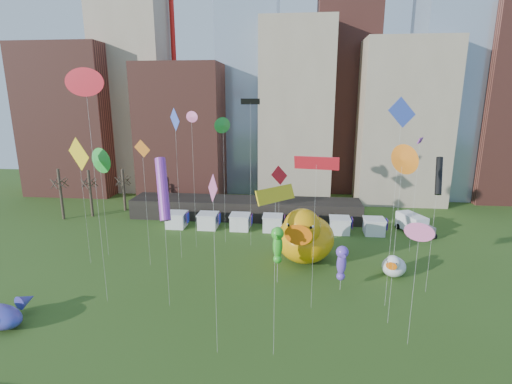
# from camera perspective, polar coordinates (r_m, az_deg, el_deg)

# --- Properties ---
(skyline) EXTENTS (101.00, 23.00, 68.00)m
(skyline) POSITION_cam_1_polar(r_m,az_deg,el_deg) (80.58, 4.73, 15.01)
(skyline) COLOR brown
(skyline) RESTS_ON ground
(pavilion) EXTENTS (38.00, 6.00, 3.20)m
(pavilion) POSITION_cam_1_polar(r_m,az_deg,el_deg) (64.62, -1.60, -2.45)
(pavilion) COLOR black
(pavilion) RESTS_ON ground
(vendor_tents) EXTENTS (33.24, 2.80, 2.40)m
(vendor_tents) POSITION_cam_1_polar(r_m,az_deg,el_deg) (58.60, 2.50, -4.69)
(vendor_tents) COLOR white
(vendor_tents) RESTS_ON ground
(bare_trees) EXTENTS (8.44, 6.44, 8.50)m
(bare_trees) POSITION_cam_1_polar(r_m,az_deg,el_deg) (70.98, -23.22, -0.08)
(bare_trees) COLOR #382B21
(bare_trees) RESTS_ON ground
(big_duck) EXTENTS (8.41, 10.20, 7.36)m
(big_duck) POSITION_cam_1_polar(r_m,az_deg,el_deg) (47.24, 7.24, -6.50)
(big_duck) COLOR #EC9E0C
(big_duck) RESTS_ON ground
(small_duck) EXTENTS (3.64, 4.00, 2.79)m
(small_duck) POSITION_cam_1_polar(r_m,az_deg,el_deg) (46.70, 19.72, -10.26)
(small_duck) COLOR white
(small_duck) RESTS_ON ground
(seahorse_green) EXTENTS (1.62, 1.90, 6.43)m
(seahorse_green) POSITION_cam_1_polar(r_m,az_deg,el_deg) (41.36, 3.23, -7.42)
(seahorse_green) COLOR silver
(seahorse_green) RESTS_ON ground
(seahorse_purple) EXTENTS (1.28, 1.63, 4.98)m
(seahorse_purple) POSITION_cam_1_polar(r_m,az_deg,el_deg) (41.17, 12.59, -9.85)
(seahorse_purple) COLOR silver
(seahorse_purple) RESTS_ON ground
(whale_inflatable) EXTENTS (5.50, 6.30, 2.18)m
(whale_inflatable) POSITION_cam_1_polar(r_m,az_deg,el_deg) (42.21, -33.58, -14.95)
(whale_inflatable) COLOR #57389A
(whale_inflatable) RESTS_ON ground
(box_truck) EXTENTS (4.45, 6.68, 2.67)m
(box_truck) POSITION_cam_1_polar(r_m,az_deg,el_deg) (62.11, 22.34, -4.41)
(box_truck) COLOR white
(box_truck) RESTS_ON ground
(kite_0) EXTENTS (3.95, 1.14, 14.70)m
(kite_0) POSITION_cam_1_polar(r_m,az_deg,el_deg) (34.21, 8.95, 4.18)
(kite_0) COLOR silver
(kite_0) RESTS_ON ground
(kite_1) EXTENTS (1.27, 0.92, 18.05)m
(kite_1) POSITION_cam_1_polar(r_m,az_deg,el_deg) (49.69, -9.56, 10.80)
(kite_1) COLOR silver
(kite_1) RESTS_ON ground
(kite_2) EXTENTS (2.41, 0.53, 19.59)m
(kite_2) POSITION_cam_1_polar(r_m,az_deg,el_deg) (49.43, -0.85, 13.02)
(kite_2) COLOR silver
(kite_2) RESTS_ON ground
(kite_3) EXTENTS (1.28, 1.93, 17.22)m
(kite_3) POSITION_cam_1_polar(r_m,az_deg,el_deg) (51.05, -4.90, 9.79)
(kite_3) COLOR silver
(kite_3) RESTS_ON ground
(kite_4) EXTENTS (2.72, 2.85, 13.53)m
(kite_4) POSITION_cam_1_polar(r_m,az_deg,el_deg) (27.29, 2.90, -0.48)
(kite_4) COLOR silver
(kite_4) RESTS_ON ground
(kite_5) EXTENTS (1.73, 2.04, 18.56)m
(kite_5) POSITION_cam_1_polar(r_m,az_deg,el_deg) (46.16, -11.91, 10.04)
(kite_5) COLOR silver
(kite_5) RESTS_ON ground
(kite_6) EXTENTS (1.14, 2.36, 16.05)m
(kite_6) POSITION_cam_1_polar(r_m,az_deg,el_deg) (33.29, 20.89, 4.51)
(kite_6) COLOR silver
(kite_6) RESTS_ON ground
(kite_7) EXTENTS (2.21, 3.40, 14.48)m
(kite_7) POSITION_cam_1_polar(r_m,az_deg,el_deg) (35.66, -13.64, 0.42)
(kite_7) COLOR silver
(kite_7) RESTS_ON ground
(kite_8) EXTENTS (2.45, 0.39, 22.21)m
(kite_8) POSITION_cam_1_polar(r_m,az_deg,el_deg) (37.70, -23.98, 14.60)
(kite_8) COLOR silver
(kite_8) RESTS_ON ground
(kite_9) EXTENTS (1.08, 1.86, 14.47)m
(kite_9) POSITION_cam_1_polar(r_m,az_deg,el_deg) (27.61, -6.40, -0.12)
(kite_9) COLOR silver
(kite_9) RESTS_ON ground
(kite_10) EXTENTS (1.04, 2.22, 14.14)m
(kite_10) POSITION_cam_1_polar(r_m,az_deg,el_deg) (41.21, 25.46, 2.15)
(kite_10) COLOR silver
(kite_10) RESTS_ON ground
(kite_11) EXTENTS (2.73, 2.07, 13.79)m
(kite_11) POSITION_cam_1_polar(r_m,az_deg,el_deg) (50.44, -22.17, 4.31)
(kite_11) COLOR silver
(kite_11) RESTS_ON ground
(kite_12) EXTENTS (3.39, 1.76, 15.33)m
(kite_12) POSITION_cam_1_polar(r_m,az_deg,el_deg) (48.45, -24.77, 5.00)
(kite_12) COLOR silver
(kite_12) RESTS_ON ground
(kite_13) EXTENTS (2.54, 0.80, 19.78)m
(kite_13) POSITION_cam_1_polar(r_m,az_deg,el_deg) (35.99, 20.75, 10.33)
(kite_13) COLOR silver
(kite_13) RESTS_ON ground
(kite_14) EXTENTS (1.97, 0.37, 15.12)m
(kite_14) POSITION_cam_1_polar(r_m,az_deg,el_deg) (45.34, -16.47, 5.68)
(kite_14) COLOR silver
(kite_14) RESTS_ON ground
(kite_15) EXTENTS (1.30, 2.12, 14.91)m
(kite_15) POSITION_cam_1_polar(r_m,az_deg,el_deg) (51.79, 23.14, 6.87)
(kite_15) COLOR silver
(kite_15) RESTS_ON ground
(kite_16) EXTENTS (1.95, 1.60, 11.70)m
(kite_16) POSITION_cam_1_polar(r_m,az_deg,el_deg) (47.18, 3.47, 2.31)
(kite_16) COLOR silver
(kite_16) RESTS_ON ground
(kite_17) EXTENTS (1.41, 0.83, 10.49)m
(kite_17) POSITION_cam_1_polar(r_m,az_deg,el_deg) (31.97, 23.04, -5.50)
(kite_17) COLOR silver
(kite_17) RESTS_ON ground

